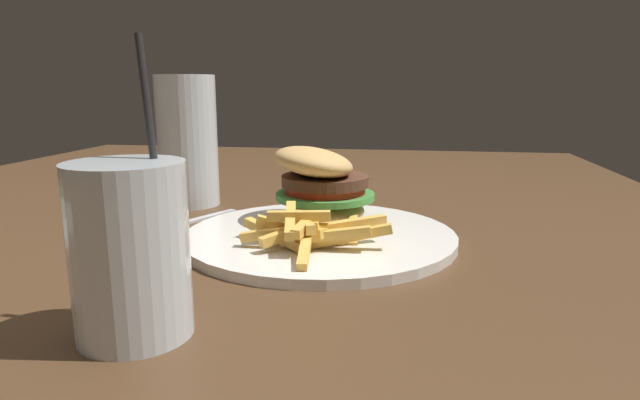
{
  "coord_description": "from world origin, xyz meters",
  "views": [
    {
      "loc": [
        -0.56,
        -0.21,
        0.94
      ],
      "look_at": [
        -0.03,
        -0.13,
        0.82
      ],
      "focal_mm": 30.0,
      "sensor_mm": 36.0,
      "label": 1
    }
  ],
  "objects_px": {
    "meal_plate_near": "(320,210)",
    "beer_glass": "(188,144)",
    "juice_glass": "(131,257)",
    "spoon": "(161,225)"
  },
  "relations": [
    {
      "from": "spoon",
      "to": "beer_glass",
      "type": "bearing_deg",
      "value": -144.6
    },
    {
      "from": "meal_plate_near",
      "to": "juice_glass",
      "type": "relative_size",
      "value": 1.47
    },
    {
      "from": "juice_glass",
      "to": "spoon",
      "type": "xyz_separation_m",
      "value": [
        0.25,
        0.1,
        -0.05
      ]
    },
    {
      "from": "meal_plate_near",
      "to": "beer_glass",
      "type": "distance_m",
      "value": 0.24
    },
    {
      "from": "juice_glass",
      "to": "spoon",
      "type": "distance_m",
      "value": 0.27
    },
    {
      "from": "beer_glass",
      "to": "spoon",
      "type": "xyz_separation_m",
      "value": [
        -0.13,
        -0.02,
        -0.08
      ]
    },
    {
      "from": "spoon",
      "to": "meal_plate_near",
      "type": "bearing_deg",
      "value": 119.4
    },
    {
      "from": "beer_glass",
      "to": "spoon",
      "type": "relative_size",
      "value": 1.24
    },
    {
      "from": "juice_glass",
      "to": "spoon",
      "type": "bearing_deg",
      "value": 22.0
    },
    {
      "from": "meal_plate_near",
      "to": "juice_glass",
      "type": "distance_m",
      "value": 0.27
    }
  ]
}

